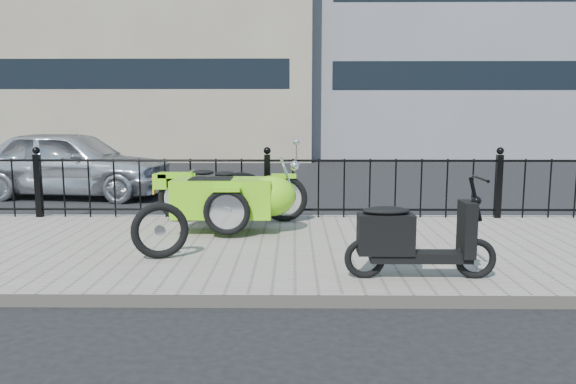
{
  "coord_description": "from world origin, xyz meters",
  "views": [
    {
      "loc": [
        0.41,
        -7.14,
        1.71
      ],
      "look_at": [
        0.33,
        -0.1,
        0.71
      ],
      "focal_mm": 35.0,
      "sensor_mm": 36.0,
      "label": 1
    }
  ],
  "objects_px": {
    "scooter": "(410,239)",
    "spare_tire": "(160,231)",
    "sedan_car": "(71,163)",
    "motorcycle_sidecar": "(237,196)"
  },
  "relations": [
    {
      "from": "scooter",
      "to": "spare_tire",
      "type": "xyz_separation_m",
      "value": [
        -2.58,
        0.7,
        -0.07
      ]
    },
    {
      "from": "spare_tire",
      "to": "sedan_car",
      "type": "bearing_deg",
      "value": 119.93
    },
    {
      "from": "scooter",
      "to": "spare_tire",
      "type": "bearing_deg",
      "value": 164.73
    },
    {
      "from": "scooter",
      "to": "motorcycle_sidecar",
      "type": "bearing_deg",
      "value": 130.44
    },
    {
      "from": "motorcycle_sidecar",
      "to": "spare_tire",
      "type": "distance_m",
      "value": 1.67
    },
    {
      "from": "motorcycle_sidecar",
      "to": "spare_tire",
      "type": "height_order",
      "value": "motorcycle_sidecar"
    },
    {
      "from": "sedan_car",
      "to": "motorcycle_sidecar",
      "type": "bearing_deg",
      "value": -128.43
    },
    {
      "from": "scooter",
      "to": "spare_tire",
      "type": "height_order",
      "value": "scooter"
    },
    {
      "from": "scooter",
      "to": "sedan_car",
      "type": "bearing_deg",
      "value": 133.11
    },
    {
      "from": "spare_tire",
      "to": "sedan_car",
      "type": "height_order",
      "value": "sedan_car"
    }
  ]
}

